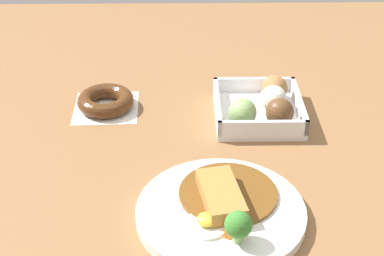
# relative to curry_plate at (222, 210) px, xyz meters

# --- Properties ---
(ground_plane) EXTENTS (1.60, 1.60, 0.00)m
(ground_plane) POSITION_rel_curry_plate_xyz_m (0.11, 0.04, -0.01)
(ground_plane) COLOR brown
(curry_plate) EXTENTS (0.26, 0.26, 0.07)m
(curry_plate) POSITION_rel_curry_plate_xyz_m (0.00, 0.00, 0.00)
(curry_plate) COLOR white
(curry_plate) RESTS_ON ground_plane
(donut_box) EXTENTS (0.17, 0.17, 0.07)m
(donut_box) POSITION_rel_curry_plate_xyz_m (0.29, -0.10, 0.01)
(donut_box) COLOR white
(donut_box) RESTS_ON ground_plane
(chocolate_ring_donut) EXTENTS (0.13, 0.13, 0.03)m
(chocolate_ring_donut) POSITION_rel_curry_plate_xyz_m (0.33, 0.21, 0.00)
(chocolate_ring_donut) COLOR white
(chocolate_ring_donut) RESTS_ON ground_plane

